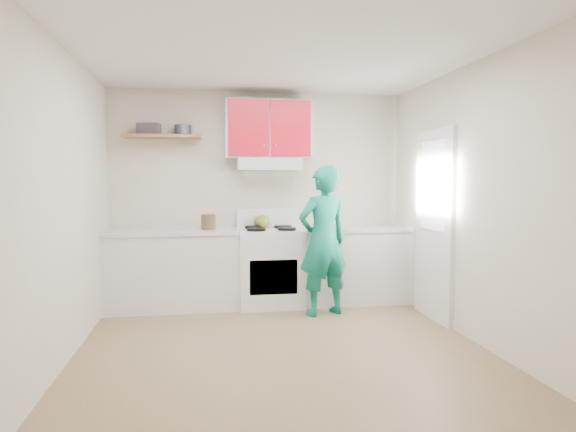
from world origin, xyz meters
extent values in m
plane|color=brown|center=(0.00, 0.00, 0.00)|extent=(3.80, 3.80, 0.00)
cube|color=white|center=(0.00, 0.00, 2.60)|extent=(3.60, 3.80, 0.04)
cube|color=beige|center=(0.00, 1.90, 1.30)|extent=(3.60, 0.04, 2.60)
cube|color=beige|center=(0.00, -1.90, 1.30)|extent=(3.60, 0.04, 2.60)
cube|color=beige|center=(-1.80, 0.00, 1.30)|extent=(0.04, 3.80, 2.60)
cube|color=beige|center=(1.80, 0.00, 1.30)|extent=(0.04, 3.80, 2.60)
cube|color=white|center=(1.78, 0.70, 1.02)|extent=(0.05, 0.85, 2.05)
cube|color=white|center=(1.75, 0.70, 1.45)|extent=(0.01, 0.55, 0.95)
cube|color=silver|center=(-1.04, 1.60, 0.45)|extent=(1.52, 0.60, 0.90)
cube|color=silver|center=(1.14, 1.60, 0.45)|extent=(1.32, 0.60, 0.90)
cube|color=white|center=(0.10, 1.57, 0.46)|extent=(0.76, 0.65, 0.92)
cube|color=silver|center=(0.10, 1.68, 1.70)|extent=(0.76, 0.44, 0.15)
cube|color=#B71022|center=(0.10, 1.73, 2.12)|extent=(1.02, 0.33, 0.70)
cube|color=brown|center=(-1.15, 1.75, 2.02)|extent=(0.90, 0.30, 0.04)
cube|color=#383238|center=(-1.30, 1.72, 2.10)|extent=(0.28, 0.22, 0.13)
cylinder|color=#333D4C|center=(-0.91, 1.75, 2.10)|extent=(0.26, 0.26, 0.12)
ellipsoid|color=olive|center=(0.02, 1.73, 1.00)|extent=(0.22, 0.22, 0.16)
cylinder|color=#4C3521|center=(-0.63, 1.64, 1.00)|extent=(0.22, 0.22, 0.20)
cube|color=olive|center=(0.79, 1.62, 0.91)|extent=(0.32, 0.28, 0.02)
cube|color=red|center=(1.55, 1.51, 0.90)|extent=(0.30, 0.25, 0.01)
imported|color=#0C715A|center=(0.63, 1.05, 0.83)|extent=(0.70, 0.57, 1.67)
camera|label=1|loc=(-0.67, -4.43, 1.50)|focal=31.70mm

